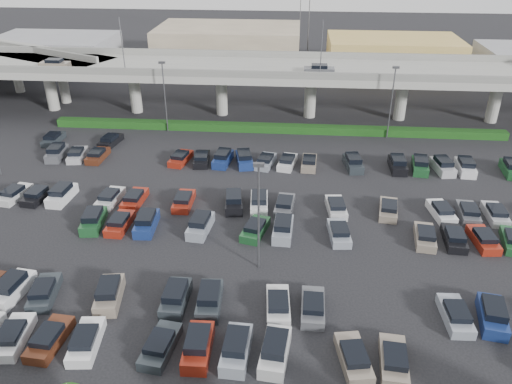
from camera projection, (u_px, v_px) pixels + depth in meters
The scene contains 6 objects.
ground at pixel (264, 220), 51.82m from camera, with size 280.00×280.00×0.00m, color black.
overpass at pixel (278, 73), 76.55m from camera, with size 150.00×13.00×15.80m.
hedge at pixel (276, 128), 73.46m from camera, with size 66.00×1.60×1.10m, color #123710.
parked_cars at pixel (261, 231), 48.85m from camera, with size 63.11×41.65×1.67m.
light_poles at pixel (226, 156), 50.90m from camera, with size 66.90×48.38×10.30m.
distant_buildings at pixel (344, 51), 103.31m from camera, with size 138.00×24.00×9.00m.
Camera 1 is at (2.76, -44.09, 27.26)m, focal length 35.00 mm.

